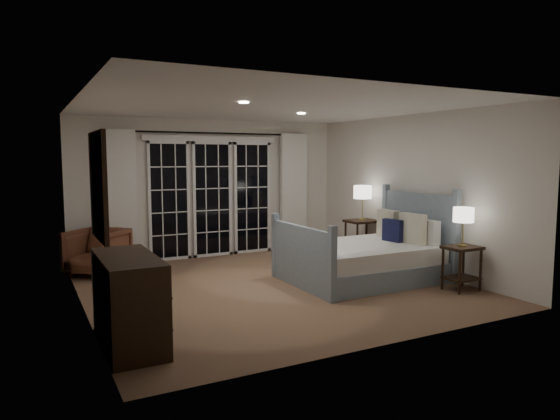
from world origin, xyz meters
name	(u,v)px	position (x,y,z in m)	size (l,w,h in m)	color
floor	(273,286)	(0.00, 0.00, 0.00)	(5.00, 5.00, 0.00)	brown
ceiling	(273,107)	(0.00, 0.00, 2.50)	(5.00, 5.00, 0.00)	white
wall_left	(80,206)	(-2.50, 0.00, 1.25)	(0.02, 5.00, 2.50)	silver
wall_right	(410,192)	(2.50, 0.00, 1.25)	(0.02, 5.00, 2.50)	silver
wall_back	(212,188)	(0.00, 2.50, 1.25)	(5.00, 0.02, 2.50)	silver
wall_front	(391,217)	(0.00, -2.50, 1.25)	(5.00, 0.02, 2.50)	silver
french_doors	(212,197)	(0.00, 2.46, 1.09)	(2.50, 0.04, 2.20)	black
curtain_rod	(213,133)	(0.00, 2.40, 2.25)	(0.03, 0.03, 3.50)	black
curtain_left	(120,198)	(-1.65, 2.38, 1.15)	(0.55, 0.10, 2.25)	white
curtain_right	(293,191)	(1.65, 2.38, 1.15)	(0.55, 0.10, 2.25)	white
downlight_a	(301,113)	(0.80, 0.60, 2.49)	(0.12, 0.12, 0.01)	white
downlight_b	(244,102)	(-0.60, -0.40, 2.49)	(0.12, 0.12, 0.01)	white
bed	(366,258)	(1.42, -0.29, 0.32)	(2.17, 1.56, 1.26)	gray
nightstand_left	(462,261)	(2.19, -1.39, 0.40)	(0.47, 0.38, 0.61)	black
nightstand_right	(362,233)	(2.23, 0.92, 0.47)	(0.55, 0.44, 0.71)	black
lamp_left	(464,215)	(2.19, -1.39, 1.03)	(0.27, 0.27, 0.53)	#AE9845
lamp_right	(363,192)	(2.23, 0.92, 1.20)	(0.32, 0.32, 0.61)	#AE9845
armchair	(97,252)	(-2.10, 1.89, 0.36)	(0.76, 0.79, 0.72)	brown
dresser	(129,301)	(-2.23, -1.34, 0.44)	(0.53, 1.24, 0.88)	black
mirror	(99,186)	(-2.47, -1.34, 1.55)	(0.05, 0.85, 1.00)	black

